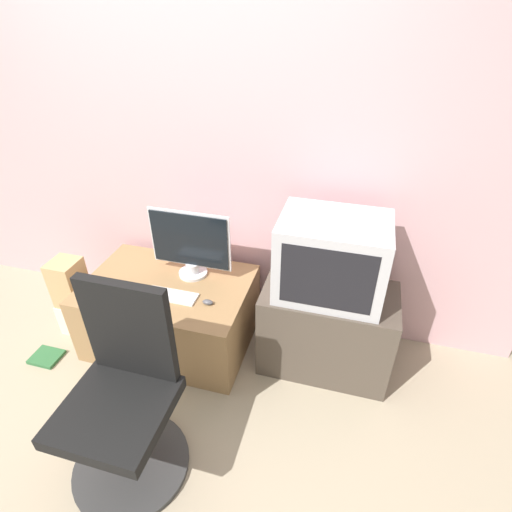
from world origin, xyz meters
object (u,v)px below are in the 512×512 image
Objects in this scene: mouse at (208,302)px; keyboard at (172,296)px; book at (46,357)px; office_chair at (124,403)px; cardboard_box_lower at (79,314)px; main_monitor at (190,244)px; crt_tv at (332,258)px.

keyboard is at bearing 178.10° from mouse.
book is at bearing -165.39° from mouse.
cardboard_box_lower is at bearing 139.20° from office_chair.
main_monitor is 0.90× the size of crt_tv.
main_monitor is 1.27m from book.
keyboard is 0.31× the size of office_chair.
main_monitor reaches higher than cardboard_box_lower.
office_chair is at bearing -40.80° from cardboard_box_lower.
main_monitor is at bearing 127.76° from mouse.
main_monitor is 0.41m from mouse.
keyboard is at bearing -168.40° from crt_tv.
crt_tv is at bearing 15.21° from book.
cardboard_box_lower is 0.35m from book.
office_chair is at bearing -82.71° from keyboard.
crt_tv is at bearing 16.14° from mouse.
crt_tv is 2.02m from book.
book is (-0.85, -0.29, -0.49)m from keyboard.
cardboard_box_lower is (-0.90, 0.77, -0.31)m from office_chair.
book is (-0.05, -0.33, -0.11)m from cardboard_box_lower.
crt_tv is 0.58× the size of office_chair.
main_monitor is 2.84× the size of book.
office_chair reaches higher than keyboard.
keyboard is 0.74m from office_chair.
mouse is at bearing -2.57° from cardboard_box_lower.
office_chair reaches higher than book.
mouse is 0.11× the size of crt_tv.
mouse is 0.79m from crt_tv.
mouse is (0.21, -0.27, -0.22)m from main_monitor.
book is at bearing -98.11° from cardboard_box_lower.
office_chair is (-0.15, -0.73, -0.08)m from mouse.
main_monitor reaches higher than mouse.
keyboard is 0.54× the size of crt_tv.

